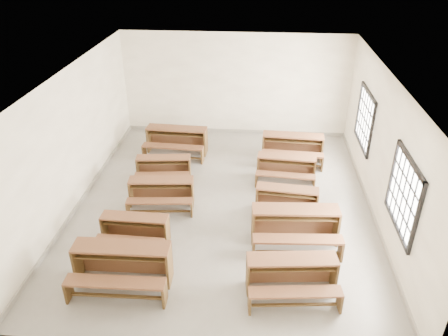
# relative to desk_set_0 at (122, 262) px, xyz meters

# --- Properties ---
(room) EXTENTS (8.50, 8.50, 3.20)m
(room) POSITION_rel_desk_set_0_xyz_m (1.74, 2.78, 1.68)
(room) COLOR gray
(room) RESTS_ON ground
(desk_set_0) EXTENTS (1.80, 0.96, 0.80)m
(desk_set_0) POSITION_rel_desk_set_0_xyz_m (0.00, 0.00, 0.00)
(desk_set_0) COLOR brown
(desk_set_0) RESTS_ON ground
(desk_set_1) EXTENTS (1.42, 0.77, 0.63)m
(desk_set_1) POSITION_rel_desk_set_0_xyz_m (-0.09, 1.18, -0.10)
(desk_set_1) COLOR brown
(desk_set_1) RESTS_ON ground
(desk_set_2) EXTENTS (1.58, 0.92, 0.68)m
(desk_set_2) POSITION_rel_desk_set_0_xyz_m (0.17, 2.63, -0.07)
(desk_set_2) COLOR brown
(desk_set_2) RESTS_ON ground
(desk_set_3) EXTENTS (1.47, 0.87, 0.63)m
(desk_set_3) POSITION_rel_desk_set_0_xyz_m (-0.03, 3.86, -0.10)
(desk_set_3) COLOR brown
(desk_set_3) RESTS_ON ground
(desk_set_4) EXTENTS (1.80, 1.00, 0.79)m
(desk_set_4) POSITION_rel_desk_set_0_xyz_m (0.04, 5.40, -0.01)
(desk_set_4) COLOR brown
(desk_set_4) RESTS_ON ground
(desk_set_5) EXTENTS (1.70, 1.01, 0.73)m
(desk_set_5) POSITION_rel_desk_set_0_xyz_m (3.11, 0.02, -0.04)
(desk_set_5) COLOR brown
(desk_set_5) RESTS_ON ground
(desk_set_6) EXTENTS (1.86, 1.04, 0.81)m
(desk_set_6) POSITION_rel_desk_set_0_xyz_m (3.26, 1.48, 0.00)
(desk_set_6) COLOR brown
(desk_set_6) RESTS_ON ground
(desk_set_7) EXTENTS (1.49, 0.88, 0.64)m
(desk_set_7) POSITION_rel_desk_set_0_xyz_m (3.13, 2.56, -0.09)
(desk_set_7) COLOR brown
(desk_set_7) RESTS_ON ground
(desk_set_8) EXTENTS (1.57, 0.90, 0.68)m
(desk_set_8) POSITION_rel_desk_set_0_xyz_m (3.17, 4.08, -0.07)
(desk_set_8) COLOR brown
(desk_set_8) RESTS_ON ground
(desk_set_9) EXTENTS (1.75, 0.98, 0.77)m
(desk_set_9) POSITION_rel_desk_set_0_xyz_m (3.40, 5.24, -0.02)
(desk_set_9) COLOR brown
(desk_set_9) RESTS_ON ground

